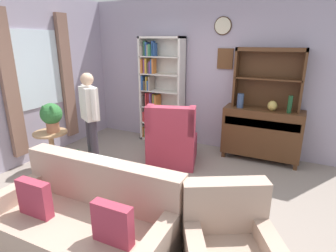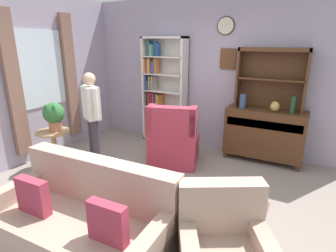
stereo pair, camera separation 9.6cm
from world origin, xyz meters
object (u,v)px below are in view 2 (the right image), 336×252
(sideboard_hutch, at_px, (272,70))
(person_reading, at_px, (92,114))
(vase_round, at_px, (275,106))
(wingback_chair, at_px, (174,143))
(vase_tall, at_px, (243,101))
(bottle_wine, at_px, (293,105))
(couch_floral, at_px, (84,224))
(coffee_table, at_px, (134,190))
(plant_stand, at_px, (54,145))
(book_stack, at_px, (135,187))
(potted_plant_small, at_px, (80,158))
(bookshelf, at_px, (161,92))
(potted_plant_large, at_px, (54,115))
(sideboard, at_px, (264,133))

(sideboard_hutch, bearing_deg, person_reading, -146.15)
(vase_round, bearing_deg, wingback_chair, -151.21)
(sideboard_hutch, height_order, person_reading, sideboard_hutch)
(vase_tall, xyz_separation_m, vase_round, (0.52, 0.01, -0.04))
(bottle_wine, height_order, couch_floral, bottle_wine)
(sideboard_hutch, distance_m, coffee_table, 2.96)
(bottle_wine, relative_size, couch_floral, 0.15)
(bottle_wine, xyz_separation_m, plant_stand, (-3.35, -1.82, -0.66))
(sideboard_hutch, relative_size, wingback_chair, 1.05)
(sideboard_hutch, bearing_deg, coffee_table, -113.10)
(book_stack, bearing_deg, person_reading, 147.38)
(plant_stand, xyz_separation_m, coffee_table, (1.90, -0.47, -0.04))
(sideboard_hutch, height_order, couch_floral, sideboard_hutch)
(potted_plant_small, bearing_deg, plant_stand, -158.72)
(potted_plant_small, relative_size, book_stack, 1.81)
(coffee_table, distance_m, book_stack, 0.15)
(potted_plant_small, bearing_deg, wingback_chair, 35.42)
(bottle_wine, relative_size, book_stack, 1.53)
(vase_round, height_order, person_reading, person_reading)
(sideboard_hutch, relative_size, book_stack, 6.00)
(couch_floral, bearing_deg, bottle_wine, 62.67)
(vase_round, xyz_separation_m, couch_floral, (-1.29, -3.02, -0.69))
(couch_floral, distance_m, plant_stand, 2.15)
(bookshelf, xyz_separation_m, potted_plant_large, (-0.84, -1.96, -0.11))
(book_stack, bearing_deg, sideboard, 68.23)
(bookshelf, distance_m, plant_stand, 2.26)
(plant_stand, bearing_deg, coffee_table, -13.97)
(sideboard, bearing_deg, coffee_table, -114.04)
(bottle_wine, xyz_separation_m, potted_plant_large, (-3.31, -1.79, -0.15))
(vase_tall, bearing_deg, couch_floral, -104.36)
(couch_floral, relative_size, plant_stand, 2.84)
(coffee_table, bearing_deg, potted_plant_small, 157.63)
(coffee_table, xyz_separation_m, book_stack, (0.08, -0.09, 0.09))
(bookshelf, relative_size, book_stack, 11.46)
(potted_plant_large, xyz_separation_m, person_reading, (0.47, 0.35, -0.00))
(vase_round, bearing_deg, person_reading, -150.38)
(sideboard, distance_m, potted_plant_large, 3.49)
(person_reading, xyz_separation_m, coffee_table, (1.38, -0.85, -0.55))
(sideboard, bearing_deg, book_stack, -111.77)
(couch_floral, height_order, person_reading, person_reading)
(bottle_wine, height_order, coffee_table, bottle_wine)
(plant_stand, relative_size, potted_plant_small, 1.94)
(potted_plant_large, height_order, book_stack, potted_plant_large)
(couch_floral, xyz_separation_m, person_reading, (-1.28, 1.56, 0.59))
(person_reading, relative_size, coffee_table, 1.95)
(plant_stand, bearing_deg, sideboard_hutch, 34.26)
(vase_round, xyz_separation_m, person_reading, (-2.57, -1.46, -0.10))
(wingback_chair, relative_size, plant_stand, 1.63)
(bookshelf, relative_size, sideboard, 1.62)
(bottle_wine, height_order, book_stack, bottle_wine)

